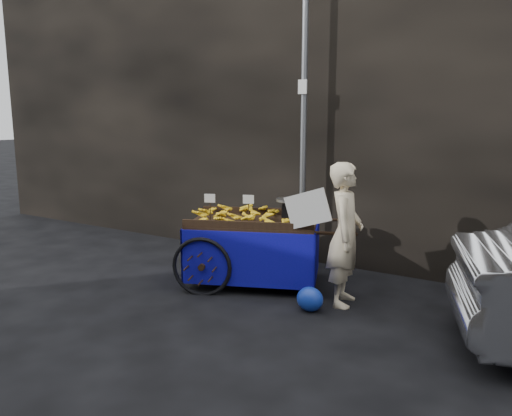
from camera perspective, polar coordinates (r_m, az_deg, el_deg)
The scene contains 6 objects.
ground at distance 5.99m, azimuth -3.04°, elevation -9.35°, with size 80.00×80.00×0.00m, color black.
building_wall at distance 7.78m, azimuth 10.53°, elevation 13.73°, with size 13.50×2.00×5.00m.
street_pole at distance 6.61m, azimuth 5.48°, elevation 10.20°, with size 0.12×0.10×4.00m.
banana_cart at distance 6.06m, azimuth -0.70°, elevation -2.21°, with size 2.29×1.64×1.14m.
vendor at distance 5.45m, azimuth 10.13°, elevation -2.96°, with size 0.92×0.64×1.55m.
plastic_bag at distance 5.36m, azimuth 6.18°, elevation -10.32°, with size 0.29×0.23×0.26m, color #1633A8.
Camera 1 is at (3.21, -4.64, 2.02)m, focal length 35.00 mm.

